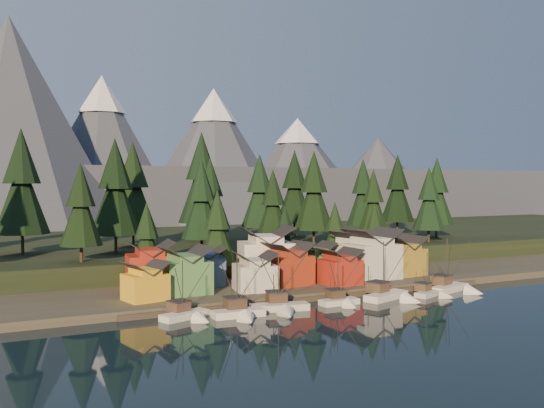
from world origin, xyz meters
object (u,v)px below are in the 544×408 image
boat_5 (433,287)px  boat_6 (455,281)px  boat_0 (188,307)px  boat_1 (240,304)px  boat_3 (342,294)px  house_front_1 (185,269)px  house_back_1 (207,265)px  boat_2 (281,299)px  house_back_0 (150,264)px  boat_4 (392,288)px  house_front_0 (145,280)px

boat_5 → boat_6: 7.96m
boat_0 → boat_1: 8.71m
boat_1 → boat_3: boat_1 is taller
boat_0 → house_front_1: 16.48m
house_back_1 → boat_2: bearing=-65.7°
boat_6 → house_back_0: 63.32m
boat_6 → house_front_1: bearing=145.6°
boat_3 → house_back_1: house_back_1 is taller
boat_5 → house_back_0: bearing=132.3°
boat_2 → boat_3: (12.72, -0.24, -0.09)m
boat_0 → boat_4: (40.92, -2.01, 0.26)m
boat_3 → boat_5: size_ratio=1.06×
boat_4 → house_back_1: (-29.04, 24.48, 3.32)m
house_back_1 → boat_0: bearing=-104.8°
house_front_1 → boat_1: bearing=-79.9°
boat_5 → boat_6: bearing=-6.7°
boat_3 → house_front_1: size_ratio=1.15×
boat_3 → house_front_0: boat_3 is taller
boat_3 → house_back_0: size_ratio=1.05×
boat_5 → house_front_1: (-45.98, 18.06, 4.29)m
boat_6 → house_back_1: boat_6 is taller
house_front_1 → house_back_1: size_ratio=1.05×
boat_6 → house_front_0: (-62.37, 13.03, 2.86)m
boat_6 → house_back_0: size_ratio=1.25×
boat_0 → boat_3: boat_0 is taller
boat_0 → boat_5: size_ratio=1.11×
house_back_0 → boat_1: bearing=-65.2°
house_front_0 → house_back_0: bearing=59.5°
boat_2 → house_back_0: 30.26m
house_front_0 → house_back_1: (15.88, 10.33, 0.50)m
boat_6 → boat_3: bearing=164.4°
boat_6 → house_back_1: (-46.49, 23.37, 3.36)m
house_back_1 → boat_3: bearing=-41.2°
house_back_0 → house_back_1: bearing=3.8°
boat_4 → boat_6: boat_4 is taller
boat_1 → house_front_0: 19.57m
boat_2 → boat_4: boat_4 is taller
house_front_0 → house_front_1: size_ratio=0.90×
house_back_1 → boat_1: bearing=-85.1°
boat_0 → boat_5: bearing=-23.0°
boat_3 → house_back_1: (-17.51, 24.38, 3.58)m
boat_2 → boat_6: 41.70m
boat_1 → house_back_1: size_ratio=1.39×
boat_0 → boat_2: boat_2 is taller
boat_1 → house_back_1: 25.84m
house_front_0 → boat_2: bearing=-44.5°
boat_3 → house_front_0: (-33.39, 14.05, 3.08)m
boat_0 → boat_6: size_ratio=0.88×
boat_3 → house_back_1: size_ratio=1.21×
boat_1 → boat_6: (50.16, 2.00, -0.06)m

